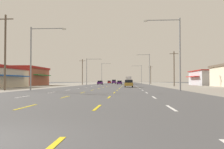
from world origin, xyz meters
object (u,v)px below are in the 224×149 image
(streetlight_left_row_0, at_px, (35,52))
(streetlight_left_row_1, at_px, (88,69))
(sedan_far_left_mid, at_px, (100,82))
(streetlight_right_row_0, at_px, (176,48))
(hatchback_inner_right_near, at_px, (128,82))
(streetlight_right_row_2, at_px, (140,73))
(hatchback_inner_right_nearest, at_px, (129,83))
(hatchback_far_left_farthest, at_px, (109,82))
(box_truck_inner_right_far, at_px, (129,80))
(streetlight_left_row_2, at_px, (103,72))
(streetlight_right_row_1, at_px, (148,67))
(suv_inner_left_farther, at_px, (114,82))
(sedan_center_turn_midfar, at_px, (120,82))

(streetlight_left_row_0, bearing_deg, streetlight_left_row_1, 90.00)
(sedan_far_left_mid, distance_m, streetlight_right_row_0, 61.11)
(hatchback_inner_right_near, relative_size, streetlight_right_row_2, 0.42)
(hatchback_inner_right_nearest, xyz_separation_m, sedan_far_left_mid, (-10.57, 40.53, -0.03))
(hatchback_far_left_farthest, distance_m, streetlight_right_row_2, 19.32)
(hatchback_inner_right_nearest, distance_m, box_truck_inner_right_far, 55.42)
(box_truck_inner_right_far, bearing_deg, streetlight_left_row_2, 125.95)
(streetlight_left_row_1, bearing_deg, streetlight_right_row_0, -67.33)
(streetlight_left_row_0, bearing_deg, hatchback_far_left_farthest, 88.48)
(hatchback_inner_right_near, distance_m, box_truck_inner_right_far, 17.18)
(streetlight_left_row_0, bearing_deg, box_truck_inner_right_far, 79.88)
(streetlight_left_row_0, bearing_deg, sedan_far_left_mid, 87.67)
(hatchback_inner_right_nearest, height_order, streetlight_left_row_0, streetlight_left_row_0)
(streetlight_right_row_1, distance_m, streetlight_right_row_2, 45.83)
(hatchback_inner_right_nearest, relative_size, box_truck_inner_right_far, 0.54)
(suv_inner_left_farther, bearing_deg, streetlight_left_row_2, 162.18)
(streetlight_left_row_0, distance_m, streetlight_right_row_2, 93.63)
(hatchback_far_left_farthest, bearing_deg, streetlight_left_row_2, -107.18)
(box_truck_inner_right_far, bearing_deg, hatchback_inner_right_nearest, -90.16)
(sedan_center_turn_midfar, distance_m, streetlight_right_row_2, 32.56)
(hatchback_far_left_farthest, relative_size, streetlight_right_row_1, 0.39)
(streetlight_right_row_2, bearing_deg, streetlight_left_row_0, -101.78)
(hatchback_inner_right_nearest, distance_m, hatchback_inner_right_near, 38.26)
(box_truck_inner_right_far, relative_size, hatchback_far_left_farthest, 1.85)
(streetlight_right_row_1, bearing_deg, streetlight_left_row_1, 180.00)
(box_truck_inner_right_far, bearing_deg, streetlight_right_row_0, -85.30)
(suv_inner_left_farther, distance_m, streetlight_right_row_1, 46.18)
(hatchback_far_left_farthest, height_order, streetlight_left_row_2, streetlight_left_row_2)
(hatchback_inner_right_nearest, relative_size, streetlight_right_row_0, 0.40)
(streetlight_right_row_0, xyz_separation_m, streetlight_left_row_2, (-19.25, 91.66, 0.44))
(suv_inner_left_farther, bearing_deg, streetlight_right_row_1, -72.98)
(sedan_far_left_mid, height_order, streetlight_left_row_1, streetlight_left_row_1)
(hatchback_far_left_farthest, xyz_separation_m, streetlight_right_row_0, (16.48, -100.63, 4.92))
(streetlight_left_row_2, bearing_deg, box_truck_inner_right_far, -54.05)
(box_truck_inner_right_far, relative_size, streetlight_right_row_2, 0.78)
(hatchback_inner_right_near, height_order, streetlight_left_row_0, streetlight_left_row_0)
(sedan_far_left_mid, bearing_deg, hatchback_inner_right_nearest, -75.38)
(hatchback_inner_right_nearest, xyz_separation_m, sedan_center_turn_midfar, (-3.35, 42.85, -0.03))
(hatchback_inner_right_nearest, xyz_separation_m, hatchback_far_left_farthest, (-10.29, 82.60, 0.00))
(hatchback_inner_right_near, bearing_deg, streetlight_left_row_1, -141.02)
(sedan_far_left_mid, distance_m, suv_inner_left_farther, 31.38)
(hatchback_inner_right_nearest, xyz_separation_m, streetlight_right_row_1, (6.32, 27.80, 5.00))
(hatchback_inner_right_nearest, height_order, hatchback_far_left_farthest, same)
(streetlight_right_row_2, bearing_deg, sedan_center_turn_midfar, -107.18)
(hatchback_inner_right_near, bearing_deg, streetlight_left_row_0, -102.93)
(streetlight_right_row_1, bearing_deg, sedan_center_turn_midfar, 122.73)
(hatchback_inner_right_near, bearing_deg, suv_inner_left_farther, 101.97)
(streetlight_left_row_0, height_order, streetlight_right_row_2, streetlight_right_row_2)
(box_truck_inner_right_far, bearing_deg, streetlight_left_row_1, -115.40)
(sedan_center_turn_midfar, xyz_separation_m, hatchback_far_left_farthest, (-6.93, 39.75, 0.03))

